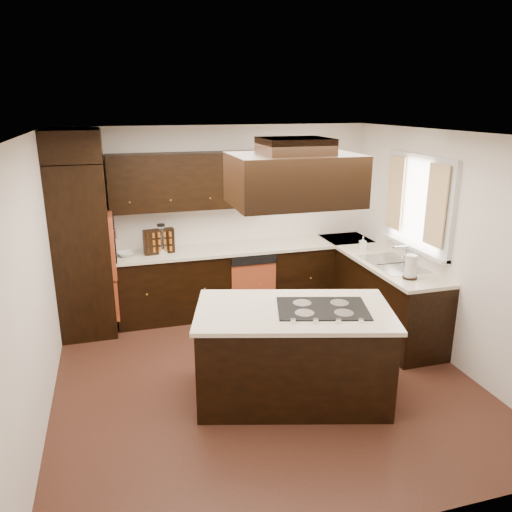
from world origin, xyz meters
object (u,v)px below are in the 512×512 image
oven_column (83,250)px  island (293,355)px  range_hood (294,179)px  spice_rack (159,241)px

oven_column → island: bearing=-47.3°
oven_column → range_hood: size_ratio=2.02×
range_hood → oven_column: bearing=129.7°
oven_column → spice_rack: bearing=4.0°
oven_column → spice_rack: 0.92m
spice_rack → range_hood: bearing=-77.2°
range_hood → spice_rack: bearing=112.4°
range_hood → island: bearing=60.4°
oven_column → island: 2.95m
spice_rack → island: bearing=-74.2°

